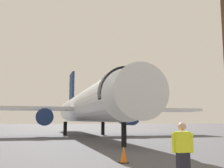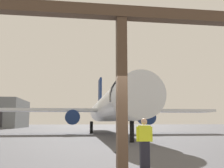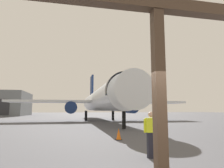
% 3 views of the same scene
% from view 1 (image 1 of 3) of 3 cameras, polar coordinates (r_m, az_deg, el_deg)
% --- Properties ---
extents(ground_plane, '(220.00, 220.00, 0.00)m').
position_cam_1_polar(ground_plane, '(42.79, -12.37, -9.93)').
color(ground_plane, '#4C4C51').
extents(airplane, '(30.09, 36.33, 10.31)m').
position_cam_1_polar(airplane, '(32.93, -5.20, -4.74)').
color(airplane, silver).
rests_on(airplane, ground).
extents(ground_crew_worker, '(0.54, 0.25, 1.74)m').
position_cam_1_polar(ground_crew_worker, '(7.69, 14.67, -14.09)').
color(ground_crew_worker, black).
rests_on(ground_crew_worker, ground).
extents(traffic_cone, '(0.36, 0.36, 0.71)m').
position_cam_1_polar(traffic_cone, '(12.00, 2.49, -14.66)').
color(traffic_cone, orange).
rests_on(traffic_cone, ground).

